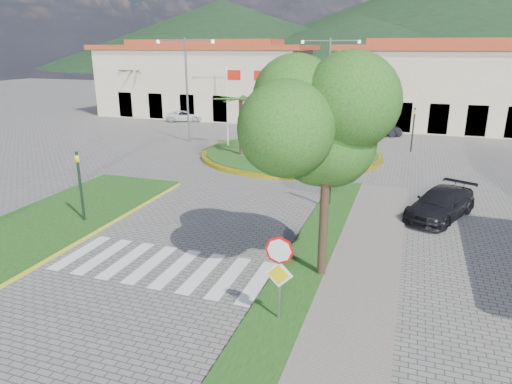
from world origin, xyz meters
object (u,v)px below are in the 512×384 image
(car_dark_a, at_px, (293,124))
(car_side_right, at_px, (441,204))
(roundabout_island, at_px, (291,153))
(car_dark_b, at_px, (379,129))
(deciduous_tree, at_px, (328,123))
(white_van, at_px, (185,116))
(stop_sign, at_px, (279,266))

(car_dark_a, xyz_separation_m, car_side_right, (11.82, -19.31, 0.00))
(roundabout_island, height_order, car_dark_b, roundabout_island)
(car_side_right, bearing_deg, roundabout_island, 158.62)
(deciduous_tree, bearing_deg, car_side_right, 61.43)
(white_van, bearing_deg, car_side_right, -155.20)
(car_dark_a, height_order, car_dark_b, car_dark_a)
(car_dark_a, distance_m, car_dark_b, 7.60)
(stop_sign, distance_m, car_dark_a, 30.52)
(car_dark_a, bearing_deg, stop_sign, -161.75)
(car_side_right, bearing_deg, car_dark_a, 145.92)
(stop_sign, distance_m, car_side_right, 11.33)
(deciduous_tree, bearing_deg, car_dark_b, 90.57)
(roundabout_island, xyz_separation_m, white_van, (-14.20, 11.41, 0.36))
(stop_sign, relative_size, car_side_right, 0.58)
(roundabout_island, distance_m, car_dark_a, 9.88)
(deciduous_tree, distance_m, car_dark_a, 28.09)
(deciduous_tree, relative_size, car_side_right, 1.50)
(white_van, relative_size, car_dark_a, 1.00)
(stop_sign, relative_size, white_van, 0.69)
(deciduous_tree, relative_size, white_van, 1.77)
(car_side_right, bearing_deg, car_dark_b, 126.76)
(car_dark_b, distance_m, car_side_right, 19.79)
(stop_sign, distance_m, white_van, 36.81)
(stop_sign, bearing_deg, car_dark_b, 89.35)
(deciduous_tree, bearing_deg, stop_sign, -101.18)
(car_dark_a, bearing_deg, roundabout_island, -161.65)
(roundabout_island, bearing_deg, white_van, 141.21)
(car_dark_a, relative_size, car_dark_b, 1.01)
(roundabout_island, xyz_separation_m, deciduous_tree, (5.50, -17.00, 5.00))
(car_dark_b, height_order, car_side_right, car_side_right)
(white_van, bearing_deg, deciduous_tree, -168.68)
(car_side_right, bearing_deg, deciduous_tree, -94.12)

